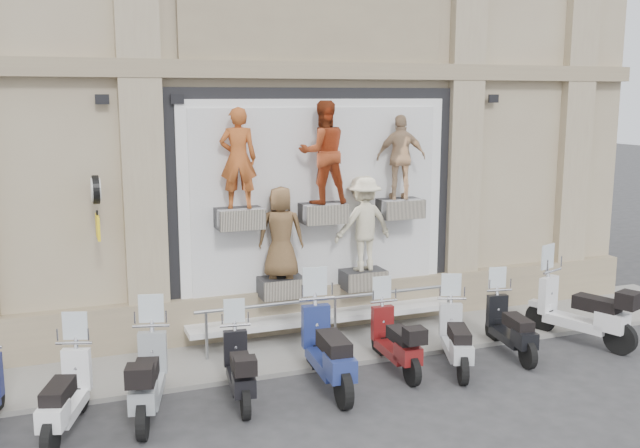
{
  "coord_description": "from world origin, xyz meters",
  "views": [
    {
      "loc": [
        -4.56,
        -9.21,
        4.42
      ],
      "look_at": [
        -0.32,
        1.9,
        2.26
      ],
      "focal_mm": 40.0,
      "sensor_mm": 36.0,
      "label": 1
    }
  ],
  "objects_px": {
    "scooter_d": "(239,355)",
    "scooter_i": "(581,297)",
    "scooter_f": "(395,328)",
    "scooter_h": "(511,315)",
    "clock_sign_bracket": "(96,199)",
    "scooter_g": "(456,326)",
    "scooter_c": "(148,362)",
    "guard_rail": "(335,322)",
    "scooter_e": "(328,333)",
    "scooter_b": "(64,380)"
  },
  "relations": [
    {
      "from": "scooter_d",
      "to": "scooter_i",
      "type": "relative_size",
      "value": 0.81
    },
    {
      "from": "guard_rail",
      "to": "scooter_h",
      "type": "distance_m",
      "value": 3.04
    },
    {
      "from": "scooter_d",
      "to": "scooter_g",
      "type": "relative_size",
      "value": 0.95
    },
    {
      "from": "scooter_b",
      "to": "scooter_c",
      "type": "height_order",
      "value": "scooter_c"
    },
    {
      "from": "scooter_h",
      "to": "scooter_d",
      "type": "bearing_deg",
      "value": -169.25
    },
    {
      "from": "guard_rail",
      "to": "scooter_h",
      "type": "bearing_deg",
      "value": -28.53
    },
    {
      "from": "scooter_f",
      "to": "scooter_i",
      "type": "distance_m",
      "value": 3.69
    },
    {
      "from": "scooter_e",
      "to": "scooter_f",
      "type": "distance_m",
      "value": 1.31
    },
    {
      "from": "guard_rail",
      "to": "clock_sign_bracket",
      "type": "distance_m",
      "value": 4.57
    },
    {
      "from": "scooter_i",
      "to": "guard_rail",
      "type": "bearing_deg",
      "value": 140.4
    },
    {
      "from": "scooter_c",
      "to": "scooter_f",
      "type": "xyz_separation_m",
      "value": [
        3.95,
        0.27,
        -0.07
      ]
    },
    {
      "from": "guard_rail",
      "to": "clock_sign_bracket",
      "type": "bearing_deg",
      "value": 173.16
    },
    {
      "from": "scooter_d",
      "to": "guard_rail",
      "type": "bearing_deg",
      "value": 44.48
    },
    {
      "from": "scooter_f",
      "to": "scooter_g",
      "type": "height_order",
      "value": "scooter_g"
    },
    {
      "from": "scooter_c",
      "to": "scooter_d",
      "type": "relative_size",
      "value": 1.14
    },
    {
      "from": "scooter_d",
      "to": "scooter_i",
      "type": "height_order",
      "value": "scooter_i"
    },
    {
      "from": "scooter_g",
      "to": "scooter_i",
      "type": "relative_size",
      "value": 0.85
    },
    {
      "from": "scooter_b",
      "to": "scooter_c",
      "type": "bearing_deg",
      "value": 24.8
    },
    {
      "from": "clock_sign_bracket",
      "to": "scooter_i",
      "type": "relative_size",
      "value": 0.48
    },
    {
      "from": "scooter_i",
      "to": "scooter_g",
      "type": "bearing_deg",
      "value": 164.44
    },
    {
      "from": "scooter_i",
      "to": "scooter_e",
      "type": "bearing_deg",
      "value": 161.57
    },
    {
      "from": "clock_sign_bracket",
      "to": "scooter_g",
      "type": "height_order",
      "value": "clock_sign_bracket"
    },
    {
      "from": "scooter_d",
      "to": "scooter_f",
      "type": "xyz_separation_m",
      "value": [
        2.65,
        0.23,
        0.02
      ]
    },
    {
      "from": "guard_rail",
      "to": "scooter_e",
      "type": "distance_m",
      "value": 1.85
    },
    {
      "from": "scooter_b",
      "to": "scooter_d",
      "type": "xyz_separation_m",
      "value": [
        2.4,
        0.16,
        -0.05
      ]
    },
    {
      "from": "clock_sign_bracket",
      "to": "scooter_b",
      "type": "distance_m",
      "value": 3.12
    },
    {
      "from": "scooter_f",
      "to": "scooter_g",
      "type": "bearing_deg",
      "value": -13.4
    },
    {
      "from": "clock_sign_bracket",
      "to": "scooter_e",
      "type": "distance_m",
      "value": 4.23
    },
    {
      "from": "scooter_f",
      "to": "scooter_c",
      "type": "bearing_deg",
      "value": -173.27
    },
    {
      "from": "guard_rail",
      "to": "scooter_b",
      "type": "bearing_deg",
      "value": -158.66
    },
    {
      "from": "scooter_d",
      "to": "scooter_g",
      "type": "height_order",
      "value": "scooter_g"
    },
    {
      "from": "guard_rail",
      "to": "scooter_f",
      "type": "bearing_deg",
      "value": -70.42
    },
    {
      "from": "guard_rail",
      "to": "scooter_g",
      "type": "distance_m",
      "value": 2.22
    },
    {
      "from": "clock_sign_bracket",
      "to": "scooter_h",
      "type": "distance_m",
      "value": 7.15
    },
    {
      "from": "guard_rail",
      "to": "scooter_i",
      "type": "bearing_deg",
      "value": -18.4
    },
    {
      "from": "scooter_d",
      "to": "scooter_h",
      "type": "bearing_deg",
      "value": 9.62
    },
    {
      "from": "scooter_c",
      "to": "scooter_d",
      "type": "distance_m",
      "value": 1.31
    },
    {
      "from": "scooter_h",
      "to": "scooter_b",
      "type": "bearing_deg",
      "value": -168.6
    },
    {
      "from": "scooter_c",
      "to": "scooter_h",
      "type": "bearing_deg",
      "value": 16.16
    },
    {
      "from": "scooter_c",
      "to": "scooter_g",
      "type": "bearing_deg",
      "value": 14.16
    },
    {
      "from": "scooter_g",
      "to": "clock_sign_bracket",
      "type": "bearing_deg",
      "value": 179.69
    },
    {
      "from": "scooter_e",
      "to": "scooter_h",
      "type": "xyz_separation_m",
      "value": [
        3.45,
        0.18,
        -0.16
      ]
    },
    {
      "from": "scooter_e",
      "to": "scooter_d",
      "type": "bearing_deg",
      "value": -176.26
    },
    {
      "from": "clock_sign_bracket",
      "to": "scooter_b",
      "type": "bearing_deg",
      "value": -106.22
    },
    {
      "from": "scooter_e",
      "to": "guard_rail",
      "type": "bearing_deg",
      "value": 68.75
    },
    {
      "from": "guard_rail",
      "to": "clock_sign_bracket",
      "type": "xyz_separation_m",
      "value": [
        -3.9,
        0.47,
        2.34
      ]
    },
    {
      "from": "scooter_e",
      "to": "scooter_h",
      "type": "relative_size",
      "value": 1.22
    },
    {
      "from": "scooter_b",
      "to": "scooter_h",
      "type": "height_order",
      "value": "scooter_b"
    },
    {
      "from": "scooter_h",
      "to": "scooter_i",
      "type": "bearing_deg",
      "value": 10.94
    },
    {
      "from": "guard_rail",
      "to": "scooter_e",
      "type": "height_order",
      "value": "scooter_e"
    }
  ]
}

